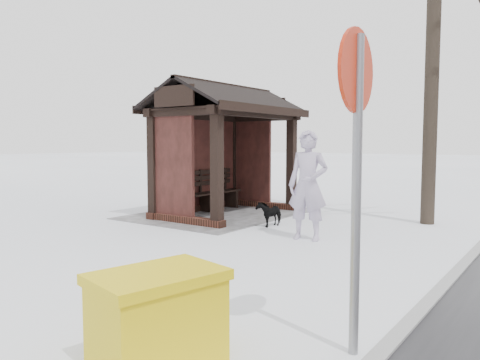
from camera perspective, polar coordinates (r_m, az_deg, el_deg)
name	(u,v)px	position (r m, az deg, el deg)	size (l,w,h in m)	color
ground	(227,215)	(11.18, -1.61, -4.24)	(120.00, 120.00, 0.00)	white
trampled_patch	(220,214)	(11.30, -2.42, -4.10)	(4.20, 3.20, 0.02)	#96959B
bus_shelter	(221,123)	(11.15, -2.29, 6.90)	(3.60, 2.40, 3.09)	#3C1F16
pedestrian	(308,185)	(8.30, 8.28, -0.63)	(0.71, 0.46, 1.94)	#AFA1BD
dog	(270,213)	(9.65, 3.62, -4.07)	(0.28, 0.63, 0.53)	black
grit_bin	(158,319)	(3.77, -10.00, -16.31)	(1.09, 0.86, 0.75)	#D8BA0C
road_sign	(356,125)	(3.82, 13.94, 6.52)	(0.67, 0.10, 2.61)	gray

